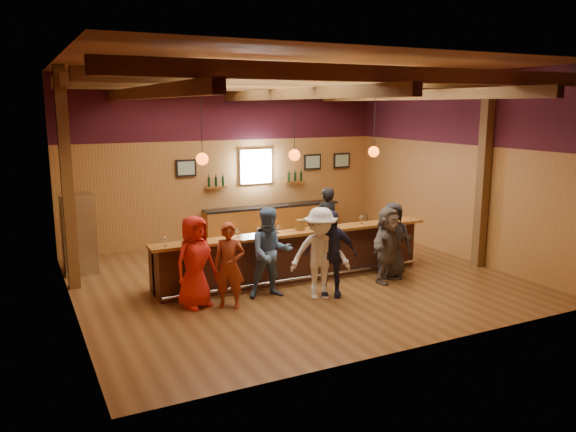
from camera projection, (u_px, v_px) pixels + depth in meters
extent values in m
plane|color=brown|center=(294.00, 279.00, 12.23)|extent=(9.00, 9.00, 0.00)
cube|color=#925A27|center=(228.00, 160.00, 15.31)|extent=(9.00, 0.04, 4.50)
cube|color=#925A27|center=(417.00, 207.00, 8.28)|extent=(9.00, 0.04, 4.50)
cube|color=#925A27|center=(66.00, 191.00, 9.84)|extent=(0.04, 8.00, 4.50)
cube|color=#925A27|center=(458.00, 166.00, 13.75)|extent=(0.04, 8.00, 4.50)
cube|color=brown|center=(295.00, 66.00, 11.36)|extent=(9.00, 8.00, 0.04)
cube|color=#3A0F18|center=(227.00, 108.00, 15.02)|extent=(9.00, 0.01, 1.70)
cube|color=#3A0F18|center=(61.00, 109.00, 9.58)|extent=(0.01, 8.00, 1.70)
cube|color=#3A0F18|center=(460.00, 108.00, 13.47)|extent=(0.01, 8.00, 1.70)
cube|color=#543518|center=(67.00, 180.00, 11.22)|extent=(0.22, 0.22, 4.50)
cube|color=#543518|center=(484.00, 171.00, 12.81)|extent=(0.22, 0.22, 4.50)
cube|color=#543518|center=(381.00, 74.00, 8.78)|extent=(8.80, 0.20, 0.25)
cube|color=#543518|center=(319.00, 79.00, 10.54)|extent=(8.80, 0.20, 0.25)
cube|color=#543518|center=(274.00, 83.00, 12.30)|extent=(8.80, 0.20, 0.25)
cube|color=#543518|center=(240.00, 86.00, 14.06)|extent=(8.80, 0.20, 0.25)
cube|color=#543518|center=(147.00, 92.00, 10.16)|extent=(0.18, 7.80, 0.22)
cube|color=#543518|center=(294.00, 94.00, 11.47)|extent=(0.18, 7.80, 0.22)
cube|color=#543518|center=(412.00, 95.00, 12.77)|extent=(0.18, 7.80, 0.22)
cube|color=black|center=(294.00, 256.00, 12.13)|extent=(6.00, 0.60, 1.05)
cube|color=brown|center=(298.00, 232.00, 11.86)|extent=(6.30, 0.50, 0.06)
cube|color=black|center=(286.00, 234.00, 12.38)|extent=(6.00, 0.48, 0.05)
cube|color=black|center=(286.00, 255.00, 12.48)|extent=(6.00, 0.48, 0.90)
cube|color=silver|center=(362.00, 228.00, 13.26)|extent=(0.45, 0.40, 0.14)
cube|color=silver|center=(380.00, 226.00, 13.48)|extent=(0.45, 0.40, 0.14)
cylinder|color=silver|center=(303.00, 278.00, 11.83)|extent=(6.00, 0.06, 0.06)
cube|color=brown|center=(273.00, 223.00, 15.94)|extent=(4.00, 0.50, 0.90)
cube|color=black|center=(272.00, 206.00, 15.84)|extent=(4.00, 0.52, 0.05)
cube|color=silver|center=(256.00, 166.00, 15.65)|extent=(0.95, 0.08, 0.95)
cube|color=white|center=(256.00, 167.00, 15.61)|extent=(0.78, 0.01, 0.78)
cube|color=black|center=(186.00, 168.00, 14.77)|extent=(0.55, 0.04, 0.45)
cube|color=silver|center=(186.00, 168.00, 14.74)|extent=(0.45, 0.01, 0.35)
cube|color=black|center=(312.00, 162.00, 16.42)|extent=(0.55, 0.04, 0.45)
cube|color=silver|center=(313.00, 162.00, 16.40)|extent=(0.45, 0.01, 0.35)
cube|color=black|center=(342.00, 160.00, 16.85)|extent=(0.55, 0.04, 0.45)
cube|color=silver|center=(342.00, 161.00, 16.83)|extent=(0.45, 0.01, 0.35)
cube|color=brown|center=(216.00, 187.00, 15.17)|extent=(0.60, 0.18, 0.04)
cylinder|color=black|center=(209.00, 182.00, 15.05)|extent=(0.07, 0.07, 0.26)
cylinder|color=black|center=(216.00, 182.00, 15.14)|extent=(0.07, 0.07, 0.26)
cylinder|color=black|center=(223.00, 181.00, 15.23)|extent=(0.07, 0.07, 0.26)
cube|color=brown|center=(295.00, 182.00, 16.21)|extent=(0.60, 0.18, 0.04)
cylinder|color=black|center=(289.00, 177.00, 16.10)|extent=(0.07, 0.07, 0.26)
cylinder|color=black|center=(295.00, 177.00, 16.18)|extent=(0.07, 0.07, 0.26)
cylinder|color=black|center=(301.00, 176.00, 16.27)|extent=(0.07, 0.07, 0.26)
cylinder|color=black|center=(201.00, 126.00, 10.72)|extent=(0.01, 0.01, 1.25)
sphere|color=#E6490B|center=(202.00, 159.00, 10.84)|extent=(0.24, 0.24, 0.24)
cylinder|color=black|center=(294.00, 125.00, 11.59)|extent=(0.01, 0.01, 1.25)
sphere|color=#E6490B|center=(294.00, 155.00, 11.71)|extent=(0.24, 0.24, 0.24)
cylinder|color=black|center=(375.00, 124.00, 12.46)|extent=(0.01, 0.01, 1.25)
sphere|color=#E6490B|center=(374.00, 152.00, 12.58)|extent=(0.24, 0.24, 0.24)
cube|color=silver|center=(79.00, 234.00, 12.56)|extent=(0.70, 0.70, 1.80)
imported|color=red|center=(195.00, 262.00, 10.39)|extent=(0.99, 0.81, 1.74)
imported|color=maroon|center=(229.00, 265.00, 10.37)|extent=(0.71, 0.64, 1.62)
imported|color=#45628A|center=(271.00, 253.00, 10.94)|extent=(0.98, 0.82, 1.79)
imported|color=silver|center=(320.00, 254.00, 10.85)|extent=(1.32, 1.03, 1.80)
imported|color=#1C1F39|center=(330.00, 254.00, 11.00)|extent=(1.09, 0.83, 1.73)
imported|color=#5F544C|center=(388.00, 245.00, 11.90)|extent=(1.57, 1.09, 1.63)
imported|color=#232326|center=(392.00, 240.00, 12.23)|extent=(0.96, 0.84, 1.67)
imported|color=black|center=(326.00, 223.00, 13.69)|extent=(0.65, 0.43, 1.78)
cylinder|color=brown|center=(300.00, 225.00, 11.94)|extent=(0.20, 0.20, 0.22)
cylinder|color=black|center=(312.00, 222.00, 12.04)|extent=(0.08, 0.08, 0.29)
cylinder|color=black|center=(312.00, 213.00, 12.00)|extent=(0.03, 0.03, 0.10)
cylinder|color=black|center=(332.00, 220.00, 12.31)|extent=(0.08, 0.08, 0.26)
cylinder|color=black|center=(332.00, 213.00, 12.28)|extent=(0.03, 0.03, 0.09)
cylinder|color=silver|center=(165.00, 246.00, 10.60)|extent=(0.07, 0.07, 0.01)
cylinder|color=silver|center=(165.00, 243.00, 10.59)|extent=(0.01, 0.01, 0.10)
sphere|color=silver|center=(165.00, 239.00, 10.57)|extent=(0.08, 0.08, 0.08)
cylinder|color=silver|center=(201.00, 242.00, 10.86)|extent=(0.08, 0.08, 0.01)
cylinder|color=silver|center=(201.00, 239.00, 10.85)|extent=(0.01, 0.01, 0.11)
sphere|color=silver|center=(201.00, 235.00, 10.83)|extent=(0.09, 0.09, 0.09)
cylinder|color=silver|center=(237.00, 237.00, 11.31)|extent=(0.07, 0.07, 0.01)
cylinder|color=silver|center=(237.00, 234.00, 11.30)|extent=(0.01, 0.01, 0.10)
sphere|color=silver|center=(237.00, 231.00, 11.29)|extent=(0.08, 0.08, 0.08)
cylinder|color=silver|center=(259.00, 236.00, 11.40)|extent=(0.08, 0.08, 0.01)
cylinder|color=silver|center=(259.00, 233.00, 11.38)|extent=(0.01, 0.01, 0.11)
sphere|color=silver|center=(259.00, 229.00, 11.37)|extent=(0.09, 0.09, 0.09)
cylinder|color=silver|center=(278.00, 232.00, 11.72)|extent=(0.06, 0.06, 0.01)
cylinder|color=silver|center=(278.00, 230.00, 11.71)|extent=(0.01, 0.01, 0.09)
sphere|color=silver|center=(278.00, 227.00, 11.70)|extent=(0.07, 0.07, 0.07)
cylinder|color=silver|center=(336.00, 227.00, 12.20)|extent=(0.06, 0.06, 0.01)
cylinder|color=silver|center=(336.00, 225.00, 12.20)|extent=(0.01, 0.01, 0.09)
sphere|color=silver|center=(336.00, 222.00, 12.18)|extent=(0.07, 0.07, 0.07)
cylinder|color=silver|center=(361.00, 224.00, 12.58)|extent=(0.08, 0.08, 0.01)
cylinder|color=silver|center=(361.00, 221.00, 12.57)|extent=(0.01, 0.01, 0.11)
sphere|color=silver|center=(362.00, 217.00, 12.55)|extent=(0.09, 0.09, 0.09)
cylinder|color=silver|center=(382.00, 223.00, 12.69)|extent=(0.07, 0.07, 0.01)
cylinder|color=silver|center=(382.00, 220.00, 12.68)|extent=(0.01, 0.01, 0.10)
sphere|color=silver|center=(382.00, 217.00, 12.67)|extent=(0.08, 0.08, 0.08)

